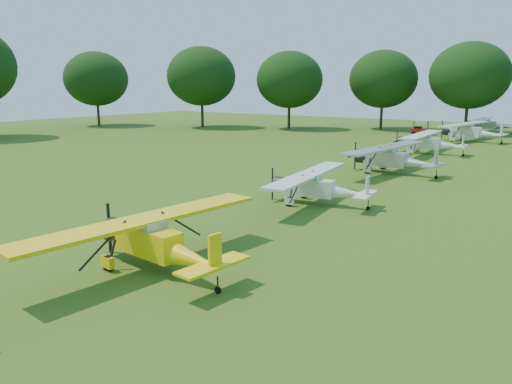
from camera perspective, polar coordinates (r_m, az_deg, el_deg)
ground at (r=25.56m, az=-1.29°, el=-3.38°), size 160.00×160.00×0.00m
tree_belt at (r=22.87m, az=6.36°, el=15.06°), size 137.36×130.27×14.52m
aircraft_2 at (r=19.03m, az=-11.48°, el=-5.25°), size 6.74×10.71×2.10m
aircraft_3 at (r=29.12m, az=6.93°, el=0.77°), size 6.26×9.93×1.95m
aircraft_4 at (r=40.58m, az=15.32°, el=3.90°), size 7.23×11.51×2.26m
aircraft_5 at (r=53.39m, az=19.06°, el=5.50°), size 6.95×11.06×2.18m
aircraft_6 at (r=66.92m, az=23.25°, el=6.51°), size 7.73×12.26×2.41m
aircraft_7 at (r=81.11m, az=24.98°, el=7.10°), size 7.05×11.21×2.21m
golf_cart at (r=74.06m, az=18.25°, el=6.76°), size 2.60×1.87×2.03m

